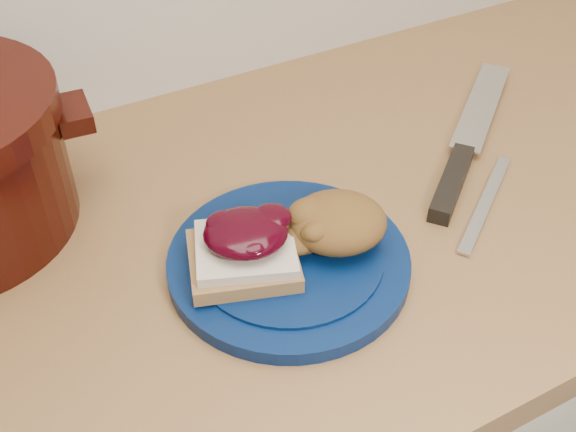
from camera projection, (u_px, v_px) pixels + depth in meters
name	position (u px, v px, depth m)	size (l,w,h in m)	color
plate	(289.00, 262.00, 0.72)	(0.24, 0.24, 0.02)	#041843
sandwich	(245.00, 247.00, 0.68)	(0.13, 0.12, 0.05)	olive
stuffing_mound	(337.00, 222.00, 0.71)	(0.10, 0.08, 0.05)	brown
chef_knife	(461.00, 160.00, 0.84)	(0.28, 0.24, 0.02)	black
butter_knife	(486.00, 203.00, 0.79)	(0.18, 0.01, 0.00)	silver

